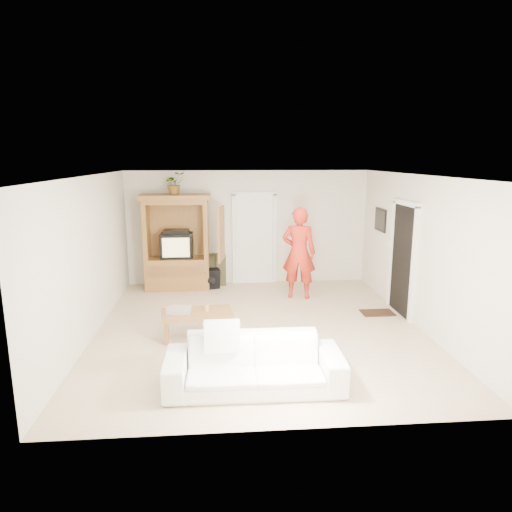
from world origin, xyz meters
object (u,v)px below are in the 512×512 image
Objects in this scene: sofa at (254,364)px; coffee_table at (197,315)px; armoire at (178,248)px; man at (299,253)px.

sofa reaches higher than coffee_table.
armoire is 1.10× the size of man.
man is 4.01m from sofa.
sofa is at bearing 86.55° from man.
armoire reaches higher than coffee_table.
coffee_table is (-0.79, 1.77, 0.04)m from sofa.
armoire is at bearing 93.86° from coffee_table.
man is at bearing 72.67° from sofa.
man is 1.58× the size of coffee_table.
coffee_table is at bearing 114.79° from sofa.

